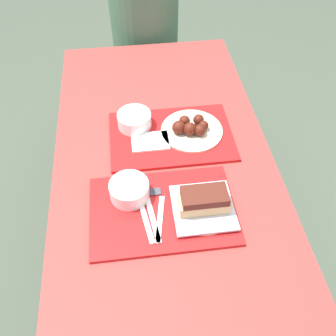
# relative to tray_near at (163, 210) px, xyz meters

# --- Properties ---
(ground_plane) EXTENTS (12.00, 12.00, 0.00)m
(ground_plane) POSITION_rel_tray_near_xyz_m (0.03, 0.16, -0.77)
(ground_plane) COLOR #424C3D
(picnic_table) EXTENTS (0.78, 1.67, 0.76)m
(picnic_table) POSITION_rel_tray_near_xyz_m (0.03, 0.16, -0.11)
(picnic_table) COLOR maroon
(picnic_table) RESTS_ON ground_plane
(picnic_bench_far) EXTENTS (0.74, 0.28, 0.44)m
(picnic_bench_far) POSITION_rel_tray_near_xyz_m (0.03, 1.21, -0.40)
(picnic_bench_far) COLOR maroon
(picnic_bench_far) RESTS_ON ground_plane
(tray_near) EXTENTS (0.46, 0.31, 0.01)m
(tray_near) POSITION_rel_tray_near_xyz_m (0.00, 0.00, 0.00)
(tray_near) COLOR red
(tray_near) RESTS_ON picnic_table
(tray_far) EXTENTS (0.46, 0.31, 0.01)m
(tray_far) POSITION_rel_tray_near_xyz_m (0.07, 0.33, 0.00)
(tray_far) COLOR red
(tray_far) RESTS_ON picnic_table
(bowl_coleslaw_near) EXTENTS (0.13, 0.13, 0.06)m
(bowl_coleslaw_near) POSITION_rel_tray_near_xyz_m (-0.10, 0.07, 0.04)
(bowl_coleslaw_near) COLOR white
(bowl_coleslaw_near) RESTS_ON tray_near
(brisket_sandwich_plate) EXTENTS (0.19, 0.19, 0.09)m
(brisket_sandwich_plate) POSITION_rel_tray_near_xyz_m (0.13, -0.02, 0.04)
(brisket_sandwich_plate) COLOR beige
(brisket_sandwich_plate) RESTS_ON tray_near
(plastic_fork_near) EXTENTS (0.04, 0.17, 0.00)m
(plastic_fork_near) POSITION_rel_tray_near_xyz_m (-0.03, -0.04, 0.01)
(plastic_fork_near) COLOR white
(plastic_fork_near) RESTS_ON tray_near
(plastic_knife_near) EXTENTS (0.05, 0.17, 0.00)m
(plastic_knife_near) POSITION_rel_tray_near_xyz_m (-0.01, -0.04, 0.01)
(plastic_knife_near) COLOR white
(plastic_knife_near) RESTS_ON tray_near
(plastic_spoon_near) EXTENTS (0.04, 0.17, 0.00)m
(plastic_spoon_near) POSITION_rel_tray_near_xyz_m (-0.06, -0.04, 0.01)
(plastic_spoon_near) COLOR white
(plastic_spoon_near) RESTS_ON tray_near
(condiment_packet) EXTENTS (0.04, 0.03, 0.01)m
(condiment_packet) POSITION_rel_tray_near_xyz_m (-0.02, 0.07, 0.01)
(condiment_packet) COLOR #3F3F47
(condiment_packet) RESTS_ON tray_near
(bowl_coleslaw_far) EXTENTS (0.13, 0.13, 0.06)m
(bowl_coleslaw_far) POSITION_rel_tray_near_xyz_m (-0.06, 0.40, 0.04)
(bowl_coleslaw_far) COLOR white
(bowl_coleslaw_far) RESTS_ON tray_far
(wings_plate_far) EXTENTS (0.23, 0.23, 0.06)m
(wings_plate_far) POSITION_rel_tray_near_xyz_m (0.15, 0.34, 0.02)
(wings_plate_far) COLOR beige
(wings_plate_far) RESTS_ON tray_far
(napkin_far) EXTENTS (0.14, 0.10, 0.01)m
(napkin_far) POSITION_rel_tray_near_xyz_m (-0.01, 0.30, 0.01)
(napkin_far) COLOR white
(napkin_far) RESTS_ON tray_far
(person_seated_across) EXTENTS (0.36, 0.36, 0.74)m
(person_seated_across) POSITION_rel_tray_near_xyz_m (0.04, 1.21, -0.02)
(person_seated_across) COLOR #477051
(person_seated_across) RESTS_ON picnic_bench_far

